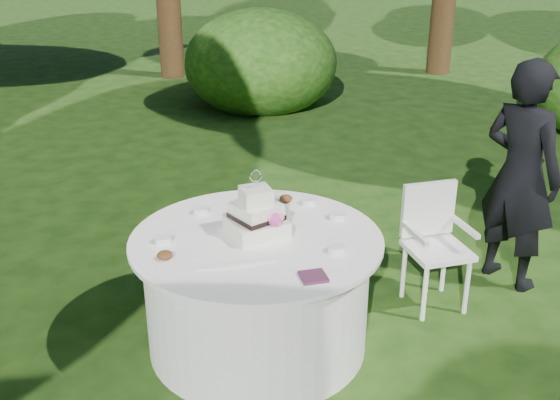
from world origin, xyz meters
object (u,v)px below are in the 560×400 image
(table, at_px, (257,291))
(cake, at_px, (257,217))
(chair, at_px, (433,236))
(guest, at_px, (520,176))
(napkins, at_px, (313,277))

(table, bearing_deg, cake, 71.43)
(cake, height_order, chair, cake)
(guest, distance_m, chair, 0.81)
(guest, distance_m, table, 2.12)
(guest, bearing_deg, napkins, 93.74)
(table, bearing_deg, napkins, -71.73)
(guest, xyz_separation_m, cake, (-2.03, -0.30, 0.03))
(napkins, distance_m, guest, 2.07)
(napkins, distance_m, chair, 1.40)
(cake, bearing_deg, chair, 7.44)
(napkins, bearing_deg, table, 108.27)
(chair, bearing_deg, cake, -172.56)
(napkins, relative_size, cake, 0.33)
(napkins, xyz_separation_m, chair, (1.13, 0.79, -0.26))
(guest, bearing_deg, table, 76.95)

